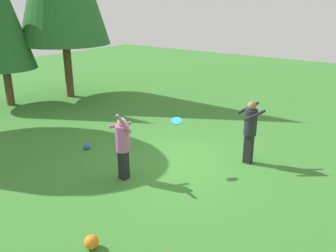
{
  "coord_description": "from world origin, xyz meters",
  "views": [
    {
      "loc": [
        -7.46,
        -5.18,
        4.23
      ],
      "look_at": [
        -0.13,
        0.15,
        1.05
      ],
      "focal_mm": 38.51,
      "sensor_mm": 36.0,
      "label": 1
    }
  ],
  "objects_px": {
    "frisbee": "(176,121)",
    "ball_orange": "(91,242)",
    "person_thrower": "(123,143)",
    "person_catcher": "(250,127)",
    "ball_blue": "(87,146)"
  },
  "relations": [
    {
      "from": "person_thrower",
      "to": "ball_blue",
      "type": "xyz_separation_m",
      "value": [
        0.72,
        2.16,
        -0.85
      ]
    },
    {
      "from": "person_catcher",
      "to": "ball_blue",
      "type": "height_order",
      "value": "person_catcher"
    },
    {
      "from": "frisbee",
      "to": "person_catcher",
      "type": "bearing_deg",
      "value": -41.68
    },
    {
      "from": "person_thrower",
      "to": "ball_orange",
      "type": "bearing_deg",
      "value": -116.21
    },
    {
      "from": "frisbee",
      "to": "person_thrower",
      "type": "bearing_deg",
      "value": 146.45
    },
    {
      "from": "person_catcher",
      "to": "ball_blue",
      "type": "distance_m",
      "value": 4.8
    },
    {
      "from": "frisbee",
      "to": "ball_blue",
      "type": "distance_m",
      "value": 3.23
    },
    {
      "from": "person_catcher",
      "to": "frisbee",
      "type": "relative_size",
      "value": 4.74
    },
    {
      "from": "ball_blue",
      "to": "ball_orange",
      "type": "bearing_deg",
      "value": -130.98
    },
    {
      "from": "frisbee",
      "to": "ball_orange",
      "type": "bearing_deg",
      "value": -170.42
    },
    {
      "from": "frisbee",
      "to": "ball_blue",
      "type": "height_order",
      "value": "frisbee"
    },
    {
      "from": "frisbee",
      "to": "ball_orange",
      "type": "relative_size",
      "value": 1.38
    },
    {
      "from": "person_thrower",
      "to": "ball_orange",
      "type": "height_order",
      "value": "person_thrower"
    },
    {
      "from": "ball_blue",
      "to": "ball_orange",
      "type": "height_order",
      "value": "ball_orange"
    },
    {
      "from": "person_thrower",
      "to": "ball_orange",
      "type": "xyz_separation_m",
      "value": [
        -2.35,
        -1.37,
        -0.81
      ]
    }
  ]
}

